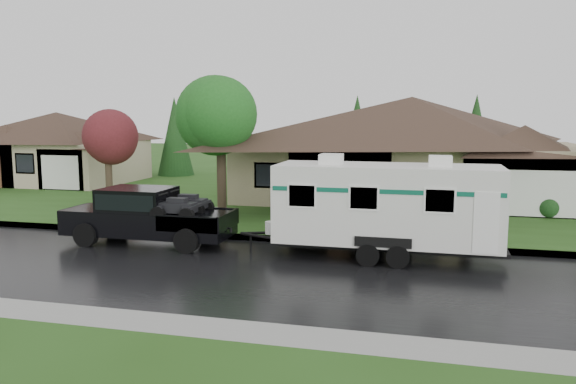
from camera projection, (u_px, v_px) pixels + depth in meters
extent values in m
plane|color=#274D18|center=(333.00, 260.00, 18.55)|extent=(140.00, 140.00, 0.00)
cube|color=black|center=(322.00, 276.00, 16.63)|extent=(140.00, 8.00, 0.01)
cube|color=gray|center=(343.00, 243.00, 20.70)|extent=(140.00, 0.50, 0.15)
cube|color=#274D18|center=(375.00, 195.00, 32.95)|extent=(140.00, 26.00, 0.15)
cube|color=gray|center=(410.00, 171.00, 31.30)|extent=(18.00, 10.00, 3.00)
pyramid|color=#34241C|center=(412.00, 97.00, 30.74)|extent=(19.44, 10.80, 2.60)
cube|color=gray|center=(522.00, 183.00, 27.14)|extent=(5.76, 4.00, 2.70)
cube|color=tan|center=(59.00, 161.00, 39.01)|extent=(10.00, 8.00, 2.80)
pyramid|color=#34241C|center=(56.00, 112.00, 38.55)|extent=(10.80, 8.64, 2.00)
cube|color=tan|center=(79.00, 167.00, 36.38)|extent=(3.20, 4.00, 2.52)
cylinder|color=#382B1E|center=(222.00, 183.00, 26.23)|extent=(0.44, 0.44, 2.92)
sphere|color=#277124|center=(221.00, 114.00, 25.80)|extent=(4.03, 4.03, 4.03)
cylinder|color=#382B1E|center=(109.00, 181.00, 30.26)|extent=(0.37, 0.37, 2.16)
sphere|color=maroon|center=(107.00, 137.00, 29.94)|extent=(2.99, 2.99, 2.99)
sphere|color=#143814|center=(280.00, 197.00, 28.43)|extent=(1.00, 1.00, 1.00)
sphere|color=#143814|center=(341.00, 199.00, 27.68)|extent=(1.00, 1.00, 1.00)
sphere|color=#143814|center=(406.00, 201.00, 26.92)|extent=(1.00, 1.00, 1.00)
sphere|color=#143814|center=(475.00, 204.00, 26.16)|extent=(1.00, 1.00, 1.00)
sphere|color=#143814|center=(548.00, 206.00, 25.40)|extent=(1.00, 1.00, 1.00)
cube|color=black|center=(149.00, 222.00, 20.78)|extent=(6.24, 2.08, 0.89)
cube|color=black|center=(94.00, 212.00, 21.29)|extent=(1.66, 2.03, 0.36)
cube|color=black|center=(138.00, 200.00, 20.77)|extent=(2.50, 1.96, 0.94)
cube|color=black|center=(138.00, 199.00, 20.76)|extent=(2.29, 2.00, 0.57)
cube|color=black|center=(198.00, 219.00, 20.27)|extent=(2.29, 1.98, 0.06)
cylinder|color=black|center=(86.00, 235.00, 20.32)|extent=(0.87, 0.33, 0.87)
cylinder|color=black|center=(116.00, 224.00, 22.28)|extent=(0.87, 0.33, 0.87)
cylinder|color=black|center=(187.00, 241.00, 19.37)|extent=(0.87, 0.33, 0.87)
cylinder|color=black|center=(209.00, 229.00, 21.33)|extent=(0.87, 0.33, 0.87)
cube|color=silver|center=(387.00, 203.00, 18.54)|extent=(7.28, 2.50, 2.55)
cube|color=black|center=(386.00, 246.00, 18.74)|extent=(7.70, 1.25, 0.15)
cube|color=#0C5640|center=(387.00, 187.00, 18.47)|extent=(7.13, 2.52, 0.15)
cube|color=white|center=(331.00, 159.00, 18.80)|extent=(0.73, 0.83, 0.33)
cube|color=white|center=(440.00, 161.00, 17.95)|extent=(0.73, 0.83, 0.33)
cylinder|color=black|center=(368.00, 255.00, 17.68)|extent=(0.73, 0.25, 0.73)
cylinder|color=black|center=(375.00, 239.00, 20.04)|extent=(0.73, 0.25, 0.73)
cylinder|color=black|center=(398.00, 257.00, 17.45)|extent=(0.73, 0.25, 0.73)
cylinder|color=black|center=(402.00, 240.00, 19.81)|extent=(0.73, 0.25, 0.73)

